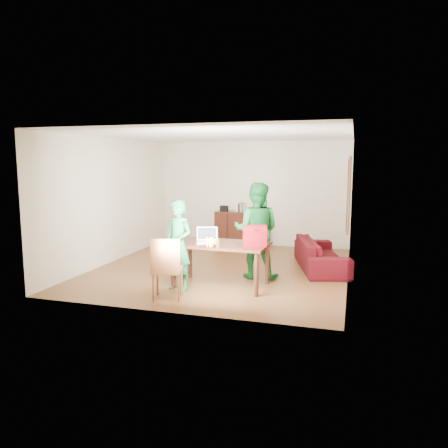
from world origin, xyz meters
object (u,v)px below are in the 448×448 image
(chair, at_px, (168,281))
(laptop, at_px, (207,240))
(person_near, at_px, (178,245))
(bottle, at_px, (218,242))
(table, at_px, (221,249))
(sofa, at_px, (321,254))
(person_far, at_px, (256,231))
(red_bag, at_px, (255,238))

(chair, distance_m, laptop, 1.12)
(person_near, xyz_separation_m, bottle, (0.69, 0.06, 0.07))
(table, distance_m, laptop, 0.28)
(bottle, height_order, sofa, bottle)
(person_near, height_order, person_far, person_far)
(table, xyz_separation_m, person_far, (0.46, 0.77, 0.23))
(chair, height_order, person_far, person_far)
(red_bag, bearing_deg, laptop, 155.45)
(laptop, xyz_separation_m, bottle, (0.30, -0.33, 0.03))
(sofa, bearing_deg, laptop, 119.78)
(person_far, distance_m, sofa, 1.66)
(sofa, bearing_deg, person_far, 117.76)
(person_near, bearing_deg, laptop, 68.19)
(person_far, bearing_deg, laptop, 45.69)
(chair, height_order, bottle, chair)
(person_far, xyz_separation_m, laptop, (-0.71, -0.78, -0.08))
(sofa, bearing_deg, red_bag, 137.67)
(chair, relative_size, red_bag, 2.63)
(person_far, bearing_deg, person_near, 44.82)
(laptop, bearing_deg, sofa, 25.35)
(red_bag, relative_size, sofa, 0.19)
(table, bearing_deg, laptop, -174.70)
(person_near, xyz_separation_m, sofa, (2.23, 2.22, -0.48))
(bottle, xyz_separation_m, red_bag, (0.56, 0.27, 0.06))
(person_near, height_order, bottle, person_near)
(table, height_order, person_far, person_far)
(table, height_order, red_bag, red_bag)
(laptop, relative_size, sofa, 0.21)
(chair, distance_m, person_near, 0.72)
(bottle, distance_m, red_bag, 0.62)
(chair, distance_m, sofa, 3.52)
(person_near, bearing_deg, table, 55.71)
(sofa, bearing_deg, person_near, 119.85)
(table, relative_size, person_far, 0.93)
(chair, distance_m, bottle, 1.05)
(red_bag, bearing_deg, bottle, -174.66)
(person_far, relative_size, laptop, 4.17)
(bottle, distance_m, sofa, 2.71)
(person_near, relative_size, red_bag, 4.06)
(person_near, bearing_deg, chair, -64.08)
(table, distance_m, red_bag, 0.67)
(chair, xyz_separation_m, laptop, (0.36, 0.92, 0.53))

